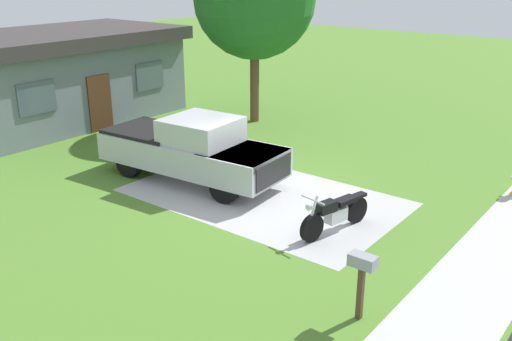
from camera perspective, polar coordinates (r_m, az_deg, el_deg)
The scene contains 7 objects.
ground_plane at distance 15.34m, azimuth 0.75°, elevation -2.65°, with size 80.00×80.00×0.00m, color #4E7B2B.
driveway_pad at distance 15.34m, azimuth 0.75°, elevation -2.64°, with size 4.42×7.25×0.01m, color #ADADAD.
sidewalk_strip at distance 12.99m, azimuth 22.59°, elevation -8.75°, with size 36.00×1.80×0.01m, color #B6B6B0.
motorcycle at distance 13.33m, azimuth 7.96°, elevation -4.30°, with size 2.19×0.81×1.09m.
pickup_truck at distance 16.37m, azimuth -6.70°, elevation 2.26°, with size 2.42×5.75×1.90m.
mailbox at distance 10.06m, azimuth 10.65°, elevation -9.81°, with size 0.26×0.48×1.26m.
neighbor_house at distance 23.89m, azimuth -19.34°, elevation 9.01°, with size 9.60×5.60×3.50m.
Camera 1 is at (-11.27, -8.54, 5.94)m, focal length 39.65 mm.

